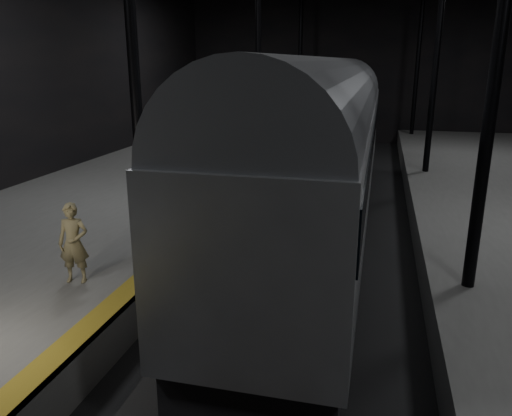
% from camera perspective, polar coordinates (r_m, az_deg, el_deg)
% --- Properties ---
extents(ground, '(44.00, 44.00, 0.00)m').
position_cam_1_polar(ground, '(15.88, 6.80, -4.61)').
color(ground, black).
rests_on(ground, ground).
extents(platform_left, '(9.00, 43.80, 1.00)m').
position_cam_1_polar(platform_left, '(18.12, -17.36, -0.91)').
color(platform_left, '#565654').
rests_on(platform_left, ground).
extents(tactile_strip, '(0.50, 43.80, 0.01)m').
position_cam_1_polar(tactile_strip, '(16.23, -4.53, -0.33)').
color(tactile_strip, olive).
rests_on(tactile_strip, platform_left).
extents(track, '(2.40, 43.00, 0.24)m').
position_cam_1_polar(track, '(15.86, 6.81, -4.38)').
color(track, '#3F3328').
rests_on(track, ground).
extents(train, '(3.17, 21.18, 5.66)m').
position_cam_1_polar(train, '(16.75, 7.94, 7.66)').
color(train, '#919398').
rests_on(train, ground).
extents(woman, '(0.73, 0.57, 1.79)m').
position_cam_1_polar(woman, '(11.51, -20.12, -3.79)').
color(woman, '#8D8156').
rests_on(woman, platform_left).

